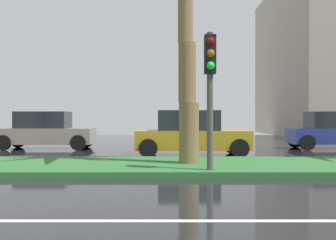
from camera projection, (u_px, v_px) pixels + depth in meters
ground_plane at (73, 166)px, 12.79m from camera, size 90.00×42.00×0.10m
median_strip at (65, 166)px, 11.79m from camera, size 85.50×4.00×0.15m
traffic_signal_median_right at (211, 75)px, 10.20m from camera, size 0.28×0.43×3.42m
car_in_traffic_leading at (47, 131)px, 19.01m from camera, size 4.30×2.02×1.72m
car_in_traffic_second at (192, 134)px, 15.71m from camera, size 4.30×2.02×1.72m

